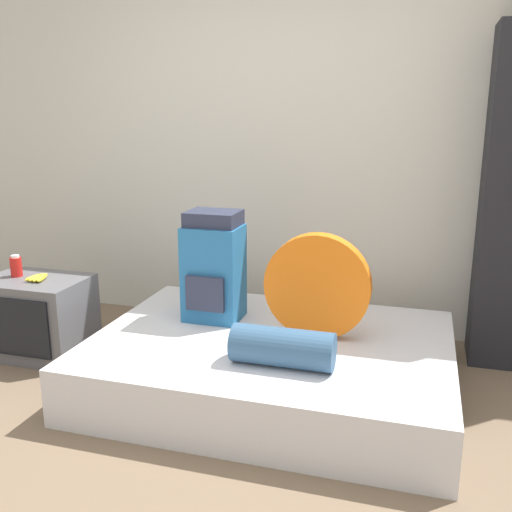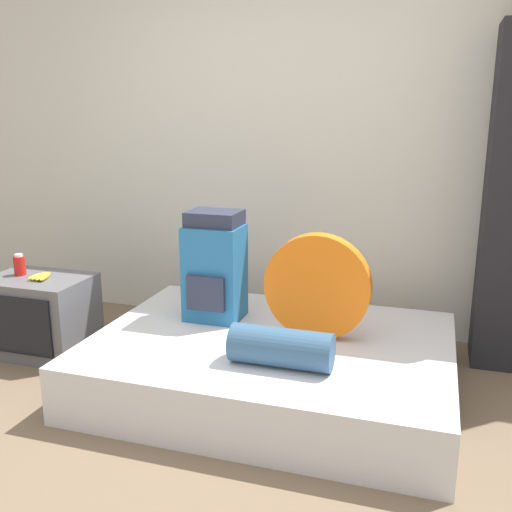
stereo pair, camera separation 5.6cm
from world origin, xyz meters
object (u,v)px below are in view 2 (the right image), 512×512
(television, at_px, (40,315))
(canister, at_px, (20,265))
(backpack, at_px, (215,267))
(sleeping_roll, at_px, (281,347))
(tent_bag, at_px, (317,286))

(television, xyz_separation_m, canister, (-0.14, 0.02, 0.31))
(backpack, distance_m, sleeping_roll, 0.79)
(tent_bag, relative_size, sleeping_roll, 1.15)
(backpack, bearing_deg, canister, -174.36)
(sleeping_roll, bearing_deg, television, 167.36)
(sleeping_roll, bearing_deg, tent_bag, 78.14)
(television, bearing_deg, backpack, 7.36)
(television, bearing_deg, tent_bag, 1.15)
(sleeping_roll, distance_m, television, 1.73)
(backpack, xyz_separation_m, sleeping_roll, (0.55, -0.52, -0.22))
(tent_bag, xyz_separation_m, canister, (-1.90, -0.01, -0.03))
(backpack, xyz_separation_m, tent_bag, (0.63, -0.11, -0.03))
(sleeping_roll, relative_size, canister, 3.64)
(television, relative_size, canister, 4.58)
(television, height_order, canister, canister)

